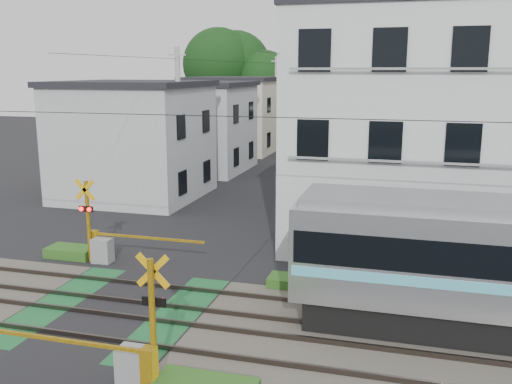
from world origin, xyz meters
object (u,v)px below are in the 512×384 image
(crossing_signal_near, at_px, (136,358))
(crossing_signal_far, at_px, (101,243))
(apartment_block, at_px, (424,127))
(pedestrian, at_px, (309,145))

(crossing_signal_near, distance_m, crossing_signal_far, 8.95)
(crossing_signal_far, relative_size, apartment_block, 0.46)
(crossing_signal_far, height_order, apartment_block, apartment_block)
(crossing_signal_near, relative_size, apartment_block, 0.46)
(apartment_block, height_order, pedestrian, apartment_block)
(pedestrian, bearing_deg, apartment_block, 102.78)
(apartment_block, bearing_deg, crossing_signal_near, -114.22)
(crossing_signal_near, xyz_separation_m, apartment_block, (5.91, 13.15, 3.94))
(crossing_signal_far, distance_m, apartment_block, 13.14)
(crossing_signal_near, bearing_deg, apartment_block, 65.78)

